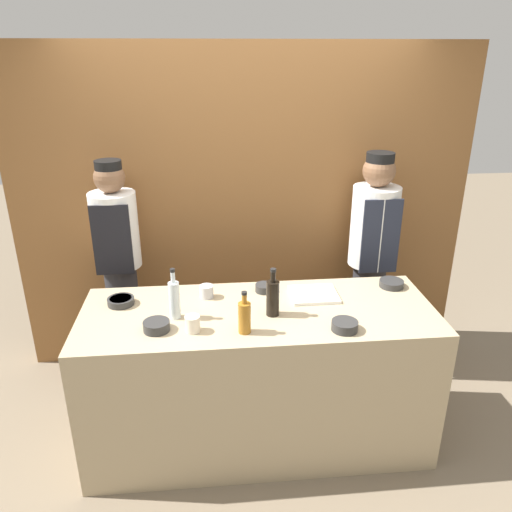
{
  "coord_description": "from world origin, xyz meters",
  "views": [
    {
      "loc": [
        -0.26,
        -2.55,
        2.33
      ],
      "look_at": [
        0.0,
        0.15,
        1.21
      ],
      "focal_mm": 35.0,
      "sensor_mm": 36.0,
      "label": 1
    }
  ],
  "objects_px": {
    "sauce_bowl_purple": "(121,301)",
    "sauce_bowl_white": "(156,325)",
    "cup_cream": "(192,324)",
    "chef_left": "(119,267)",
    "bottle_clear": "(174,299)",
    "sauce_bowl_red": "(345,325)",
    "chef_right": "(371,256)",
    "bottle_amber": "(244,317)",
    "bottle_soy": "(273,297)",
    "sauce_bowl_brown": "(391,283)",
    "cup_steel": "(207,291)",
    "cutting_board": "(314,294)",
    "sauce_bowl_green": "(264,287)"
  },
  "relations": [
    {
      "from": "sauce_bowl_red",
      "to": "bottle_amber",
      "type": "bearing_deg",
      "value": 176.84
    },
    {
      "from": "sauce_bowl_purple",
      "to": "sauce_bowl_white",
      "type": "relative_size",
      "value": 1.09
    },
    {
      "from": "cutting_board",
      "to": "cup_steel",
      "type": "distance_m",
      "value": 0.66
    },
    {
      "from": "sauce_bowl_green",
      "to": "cup_steel",
      "type": "height_order",
      "value": "cup_steel"
    },
    {
      "from": "sauce_bowl_brown",
      "to": "sauce_bowl_purple",
      "type": "height_order",
      "value": "same"
    },
    {
      "from": "sauce_bowl_brown",
      "to": "bottle_clear",
      "type": "bearing_deg",
      "value": -168.81
    },
    {
      "from": "cutting_board",
      "to": "sauce_bowl_red",
      "type": "bearing_deg",
      "value": -78.62
    },
    {
      "from": "cutting_board",
      "to": "bottle_amber",
      "type": "relative_size",
      "value": 1.19
    },
    {
      "from": "sauce_bowl_green",
      "to": "cup_cream",
      "type": "height_order",
      "value": "cup_cream"
    },
    {
      "from": "bottle_soy",
      "to": "cup_steel",
      "type": "height_order",
      "value": "bottle_soy"
    },
    {
      "from": "cup_steel",
      "to": "chef_right",
      "type": "distance_m",
      "value": 1.32
    },
    {
      "from": "bottle_amber",
      "to": "bottle_soy",
      "type": "distance_m",
      "value": 0.25
    },
    {
      "from": "cup_steel",
      "to": "bottle_amber",
      "type": "bearing_deg",
      "value": -65.08
    },
    {
      "from": "sauce_bowl_red",
      "to": "cutting_board",
      "type": "bearing_deg",
      "value": 101.38
    },
    {
      "from": "sauce_bowl_white",
      "to": "sauce_bowl_brown",
      "type": "bearing_deg",
      "value": 15.43
    },
    {
      "from": "sauce_bowl_purple",
      "to": "cup_cream",
      "type": "distance_m",
      "value": 0.56
    },
    {
      "from": "sauce_bowl_brown",
      "to": "sauce_bowl_purple",
      "type": "distance_m",
      "value": 1.69
    },
    {
      "from": "sauce_bowl_brown",
      "to": "bottle_soy",
      "type": "relative_size",
      "value": 0.54
    },
    {
      "from": "sauce_bowl_white",
      "to": "cup_cream",
      "type": "height_order",
      "value": "cup_cream"
    },
    {
      "from": "bottle_soy",
      "to": "chef_right",
      "type": "xyz_separation_m",
      "value": [
        0.83,
        0.79,
        -0.11
      ]
    },
    {
      "from": "bottle_amber",
      "to": "chef_left",
      "type": "relative_size",
      "value": 0.14
    },
    {
      "from": "chef_left",
      "to": "cup_steel",
      "type": "bearing_deg",
      "value": -41.57
    },
    {
      "from": "sauce_bowl_white",
      "to": "cup_steel",
      "type": "bearing_deg",
      "value": 53.35
    },
    {
      "from": "bottle_amber",
      "to": "bottle_soy",
      "type": "height_order",
      "value": "bottle_soy"
    },
    {
      "from": "bottle_amber",
      "to": "cup_cream",
      "type": "distance_m",
      "value": 0.28
    },
    {
      "from": "chef_right",
      "to": "sauce_bowl_green",
      "type": "bearing_deg",
      "value": -149.75
    },
    {
      "from": "sauce_bowl_red",
      "to": "chef_right",
      "type": "height_order",
      "value": "chef_right"
    },
    {
      "from": "sauce_bowl_white",
      "to": "cup_cream",
      "type": "bearing_deg",
      "value": -8.59
    },
    {
      "from": "bottle_amber",
      "to": "bottle_clear",
      "type": "relative_size",
      "value": 0.8
    },
    {
      "from": "sauce_bowl_purple",
      "to": "chef_right",
      "type": "bearing_deg",
      "value": 18.76
    },
    {
      "from": "bottle_clear",
      "to": "cup_cream",
      "type": "height_order",
      "value": "bottle_clear"
    },
    {
      "from": "cutting_board",
      "to": "chef_right",
      "type": "xyz_separation_m",
      "value": [
        0.55,
        0.59,
        -0.01
      ]
    },
    {
      "from": "sauce_bowl_green",
      "to": "cutting_board",
      "type": "height_order",
      "value": "sauce_bowl_green"
    },
    {
      "from": "sauce_bowl_green",
      "to": "sauce_bowl_white",
      "type": "distance_m",
      "value": 0.75
    },
    {
      "from": "sauce_bowl_green",
      "to": "cup_steel",
      "type": "xyz_separation_m",
      "value": [
        -0.36,
        -0.05,
        0.01
      ]
    },
    {
      "from": "bottle_amber",
      "to": "sauce_bowl_green",
      "type": "bearing_deg",
      "value": 71.39
    },
    {
      "from": "sauce_bowl_purple",
      "to": "cutting_board",
      "type": "xyz_separation_m",
      "value": [
        1.17,
        -0.0,
        -0.01
      ]
    },
    {
      "from": "sauce_bowl_green",
      "to": "cutting_board",
      "type": "distance_m",
      "value": 0.31
    },
    {
      "from": "sauce_bowl_green",
      "to": "sauce_bowl_purple",
      "type": "height_order",
      "value": "sauce_bowl_green"
    },
    {
      "from": "bottle_soy",
      "to": "bottle_clear",
      "type": "bearing_deg",
      "value": 177.91
    },
    {
      "from": "chef_right",
      "to": "sauce_bowl_purple",
      "type": "bearing_deg",
      "value": -161.24
    },
    {
      "from": "sauce_bowl_green",
      "to": "bottle_soy",
      "type": "height_order",
      "value": "bottle_soy"
    },
    {
      "from": "bottle_clear",
      "to": "chef_left",
      "type": "distance_m",
      "value": 0.89
    },
    {
      "from": "chef_left",
      "to": "chef_right",
      "type": "bearing_deg",
      "value": -0.01
    },
    {
      "from": "chef_left",
      "to": "bottle_clear",
      "type": "bearing_deg",
      "value": -60.86
    },
    {
      "from": "cup_cream",
      "to": "chef_right",
      "type": "xyz_separation_m",
      "value": [
        1.28,
        0.93,
        -0.04
      ]
    },
    {
      "from": "bottle_clear",
      "to": "bottle_soy",
      "type": "xyz_separation_m",
      "value": [
        0.55,
        -0.02,
        -0.01
      ]
    },
    {
      "from": "sauce_bowl_white",
      "to": "cup_steel",
      "type": "height_order",
      "value": "cup_steel"
    },
    {
      "from": "bottle_amber",
      "to": "bottle_soy",
      "type": "bearing_deg",
      "value": 45.44
    },
    {
      "from": "bottle_clear",
      "to": "cup_steel",
      "type": "distance_m",
      "value": 0.3
    }
  ]
}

